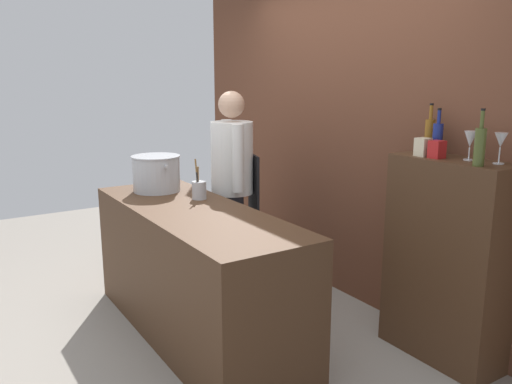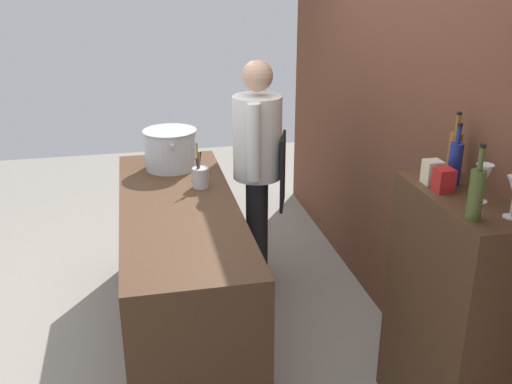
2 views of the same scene
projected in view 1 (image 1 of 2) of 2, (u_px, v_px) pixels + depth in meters
name	position (u px, v px, depth m)	size (l,w,h in m)	color
ground_plane	(197.00, 332.00, 3.68)	(8.00, 8.00, 0.00)	gray
brick_back_panel	(353.00, 112.00, 4.09)	(4.40, 0.10, 3.00)	brown
prep_counter	(195.00, 272.00, 3.58)	(2.03, 0.70, 0.90)	#472D1C
bar_cabinet	(446.00, 261.00, 3.24)	(0.76, 0.32, 1.29)	#472D1C
chef	(233.00, 178.00, 4.21)	(0.51, 0.40, 1.66)	black
stockpot_large	(156.00, 173.00, 4.01)	(0.43, 0.37, 0.28)	#B7BABF
utensil_crock	(199.00, 189.00, 3.76)	(0.10, 0.10, 0.29)	#B7BABF
wine_bottle_amber	(429.00, 135.00, 3.33)	(0.06, 0.06, 0.32)	#8C5919
wine_bottle_cobalt	(437.00, 138.00, 3.22)	(0.06, 0.06, 0.29)	navy
wine_bottle_olive	(480.00, 145.00, 2.84)	(0.06, 0.06, 0.31)	#475123
wine_glass_wide	(501.00, 141.00, 2.90)	(0.07, 0.07, 0.18)	silver
wine_glass_tall	(470.00, 140.00, 3.03)	(0.07, 0.07, 0.17)	silver
spice_tin_cream	(423.00, 147.00, 3.20)	(0.08, 0.08, 0.11)	beige
spice_tin_red	(437.00, 149.00, 3.12)	(0.08, 0.08, 0.11)	red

